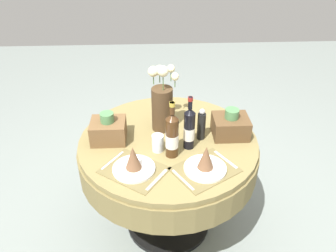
% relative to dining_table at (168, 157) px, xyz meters
% --- Properties ---
extents(ground, '(8.00, 8.00, 0.00)m').
position_rel_dining_table_xyz_m(ground, '(0.00, 0.00, -0.63)').
color(ground, gray).
extents(dining_table, '(1.16, 1.16, 0.78)m').
position_rel_dining_table_xyz_m(dining_table, '(0.00, 0.00, 0.00)').
color(dining_table, olive).
rests_on(dining_table, ground).
extents(place_setting_left, '(0.43, 0.41, 0.16)m').
position_rel_dining_table_xyz_m(place_setting_left, '(-0.21, -0.30, 0.19)').
color(place_setting_left, brown).
rests_on(place_setting_left, dining_table).
extents(place_setting_right, '(0.43, 0.40, 0.16)m').
position_rel_dining_table_xyz_m(place_setting_right, '(0.19, -0.31, 0.19)').
color(place_setting_right, brown).
rests_on(place_setting_right, dining_table).
extents(flower_vase, '(0.19, 0.20, 0.45)m').
position_rel_dining_table_xyz_m(flower_vase, '(-0.03, 0.14, 0.33)').
color(flower_vase, '#47331E').
rests_on(flower_vase, dining_table).
extents(wine_bottle_left, '(0.08, 0.08, 0.36)m').
position_rel_dining_table_xyz_m(wine_bottle_left, '(0.01, -0.16, 0.28)').
color(wine_bottle_left, '#422814').
rests_on(wine_bottle_left, dining_table).
extents(wine_bottle_centre, '(0.07, 0.07, 0.35)m').
position_rel_dining_table_xyz_m(wine_bottle_centre, '(0.12, -0.09, 0.28)').
color(wine_bottle_centre, black).
rests_on(wine_bottle_centre, dining_table).
extents(tumbler_near_right, '(0.07, 0.07, 0.11)m').
position_rel_dining_table_xyz_m(tumbler_near_right, '(-0.07, -0.11, 0.20)').
color(tumbler_near_right, silver).
rests_on(tumbler_near_right, dining_table).
extents(pepper_mill, '(0.05, 0.05, 0.22)m').
position_rel_dining_table_xyz_m(pepper_mill, '(0.21, -0.00, 0.24)').
color(pepper_mill, black).
rests_on(pepper_mill, dining_table).
extents(woven_basket_side_left, '(0.22, 0.19, 0.19)m').
position_rel_dining_table_xyz_m(woven_basket_side_left, '(-0.37, 0.01, 0.22)').
color(woven_basket_side_left, brown).
rests_on(woven_basket_side_left, dining_table).
extents(woven_basket_side_right, '(0.22, 0.19, 0.19)m').
position_rel_dining_table_xyz_m(woven_basket_side_right, '(0.40, 0.03, 0.21)').
color(woven_basket_side_right, brown).
rests_on(woven_basket_side_right, dining_table).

